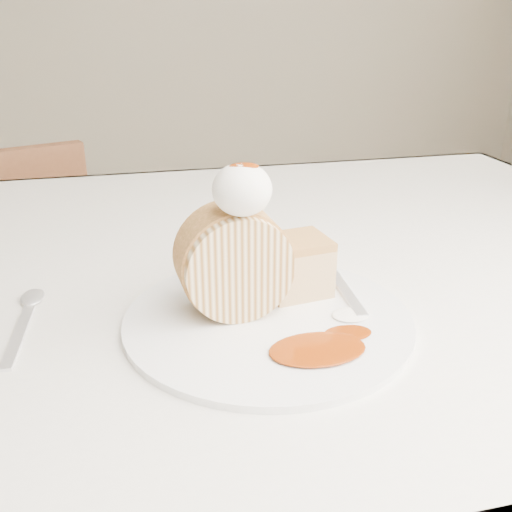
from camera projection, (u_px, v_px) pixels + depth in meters
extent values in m
cube|color=silver|center=(199.00, 272.00, 0.74)|extent=(1.40, 0.90, 0.04)
cube|color=silver|center=(172.00, 237.00, 1.18)|extent=(1.40, 0.01, 0.28)
cylinder|color=brown|center=(445.00, 327.00, 1.34)|extent=(0.06, 0.06, 0.71)
cube|color=brown|center=(5.00, 302.00, 1.41)|extent=(0.48, 0.48, 0.04)
cube|color=brown|center=(5.00, 243.00, 1.20)|extent=(0.36, 0.16, 0.39)
cylinder|color=brown|center=(63.00, 326.00, 1.69)|extent=(0.03, 0.03, 0.36)
cylinder|color=brown|center=(98.00, 380.00, 1.45)|extent=(0.03, 0.03, 0.36)
cylinder|color=brown|center=(469.00, 454.00, 1.15)|extent=(0.04, 0.04, 0.43)
cylinder|color=white|center=(268.00, 319.00, 0.58)|extent=(0.33, 0.33, 0.01)
cylinder|color=beige|center=(234.00, 262.00, 0.56)|extent=(0.11, 0.07, 0.11)
cube|color=tan|center=(297.00, 269.00, 0.61)|extent=(0.07, 0.07, 0.05)
ellipsoid|color=white|center=(242.00, 190.00, 0.52)|extent=(0.06, 0.06, 0.05)
ellipsoid|color=#792805|center=(244.00, 160.00, 0.51)|extent=(0.03, 0.02, 0.01)
cube|color=silver|center=(344.00, 289.00, 0.62)|extent=(0.03, 0.17, 0.00)
cube|color=silver|center=(19.00, 335.00, 0.55)|extent=(0.03, 0.15, 0.00)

